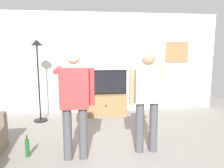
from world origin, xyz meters
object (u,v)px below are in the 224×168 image
object	(u,v)px
tv_stand	(105,104)
beverage_bottle	(27,148)
floor_lamp	(38,64)
person_standing_nearer_lamp	(74,99)
television	(105,82)
framed_picture	(177,52)
person_standing_nearer_couch	(147,96)
wall_clock	(103,32)

from	to	relation	value
tv_stand	beverage_bottle	distance (m)	2.63
floor_lamp	person_standing_nearer_lamp	bearing A→B (deg)	-65.40
tv_stand	beverage_bottle	size ratio (longest dim) A/B	3.01
television	beverage_bottle	world-z (taller)	television
framed_picture	person_standing_nearer_couch	bearing A→B (deg)	-122.42
framed_picture	beverage_bottle	world-z (taller)	framed_picture
person_standing_nearer_couch	beverage_bottle	world-z (taller)	person_standing_nearer_couch
person_standing_nearer_couch	tv_stand	bearing A→B (deg)	102.29
tv_stand	framed_picture	size ratio (longest dim) A/B	1.65
wall_clock	floor_lamp	bearing A→B (deg)	-158.48
television	framed_picture	distance (m)	2.24
floor_lamp	beverage_bottle	size ratio (longest dim) A/B	5.30
framed_picture	wall_clock	bearing A→B (deg)	-179.86
wall_clock	person_standing_nearer_couch	world-z (taller)	wall_clock
television	framed_picture	world-z (taller)	framed_picture
television	person_standing_nearer_couch	size ratio (longest dim) A/B	0.70
television	tv_stand	bearing A→B (deg)	-90.00
floor_lamp	person_standing_nearer_couch	distance (m)	2.85
tv_stand	person_standing_nearer_couch	distance (m)	2.38
television	person_standing_nearer_lamp	size ratio (longest dim) A/B	0.68
television	floor_lamp	size ratio (longest dim) A/B	0.60
television	wall_clock	bearing A→B (deg)	90.00
television	beverage_bottle	distance (m)	2.76
beverage_bottle	television	bearing A→B (deg)	56.04
framed_picture	floor_lamp	bearing A→B (deg)	-170.17
wall_clock	beverage_bottle	distance (m)	3.52
floor_lamp	person_standing_nearer_couch	xyz separation A→B (m)	(2.09, -1.88, -0.43)
framed_picture	beverage_bottle	size ratio (longest dim) A/B	1.83
framed_picture	beverage_bottle	distance (m)	4.59
person_standing_nearer_lamp	beverage_bottle	xyz separation A→B (m)	(-0.78, 0.15, -0.83)
person_standing_nearer_couch	beverage_bottle	distance (m)	2.13
wall_clock	television	bearing A→B (deg)	-90.00
floor_lamp	person_standing_nearer_lamp	distance (m)	2.21
tv_stand	beverage_bottle	xyz separation A→B (m)	(-1.49, -2.17, -0.11)
floor_lamp	television	bearing A→B (deg)	13.66
tv_stand	framed_picture	distance (m)	2.52
framed_picture	tv_stand	bearing A→B (deg)	-171.94
floor_lamp	beverage_bottle	world-z (taller)	floor_lamp
television	person_standing_nearer_lamp	xyz separation A→B (m)	(-0.71, -2.37, 0.12)
person_standing_nearer_lamp	beverage_bottle	size ratio (longest dim) A/B	4.68
tv_stand	television	xyz separation A→B (m)	(0.00, 0.05, 0.59)
wall_clock	person_standing_nearer_lamp	bearing A→B (deg)	-105.13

